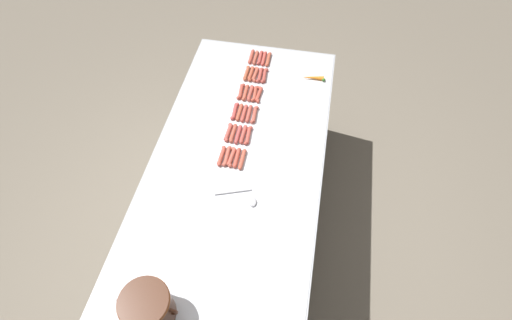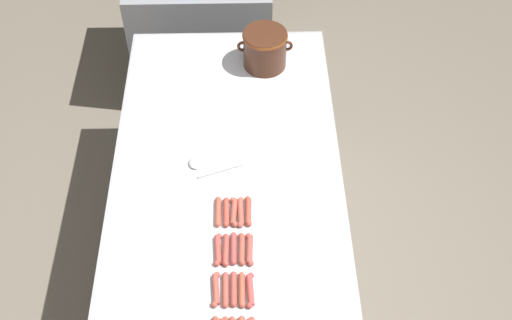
% 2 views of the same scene
% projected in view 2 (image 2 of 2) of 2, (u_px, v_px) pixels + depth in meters
% --- Properties ---
extents(ground_plane, '(20.00, 20.00, 0.00)m').
position_uv_depth(ground_plane, '(232.00, 295.00, 3.53)').
color(ground_plane, '#756B5B').
extents(griddle_counter, '(1.09, 2.42, 0.88)m').
position_uv_depth(griddle_counter, '(230.00, 254.00, 3.19)').
color(griddle_counter, '#ADAFB5').
rests_on(griddle_counter, ground_plane).
extents(back_cabinet, '(0.91, 0.87, 0.91)m').
position_uv_depth(back_cabinet, '(203.00, 20.00, 4.38)').
color(back_cabinet, '#939599').
rests_on(back_cabinet, ground_plane).
extents(hot_dog_3, '(0.04, 0.16, 0.03)m').
position_uv_depth(hot_dog_3, '(216.00, 289.00, 2.55)').
color(hot_dog_3, '#AE4D3F').
rests_on(hot_dog_3, griddle_counter).
extents(hot_dog_4, '(0.03, 0.16, 0.03)m').
position_uv_depth(hot_dog_4, '(218.00, 250.00, 2.68)').
color(hot_dog_4, '#B94A3E').
rests_on(hot_dog_4, griddle_counter).
extents(hot_dog_5, '(0.03, 0.16, 0.03)m').
position_uv_depth(hot_dog_5, '(218.00, 212.00, 2.80)').
color(hot_dog_5, '#B9503B').
rests_on(hot_dog_5, griddle_counter).
extents(hot_dog_9, '(0.03, 0.16, 0.03)m').
position_uv_depth(hot_dog_9, '(225.00, 290.00, 2.55)').
color(hot_dog_9, '#AD4B3F').
rests_on(hot_dog_9, griddle_counter).
extents(hot_dog_10, '(0.03, 0.16, 0.03)m').
position_uv_depth(hot_dog_10, '(226.00, 250.00, 2.67)').
color(hot_dog_10, '#AC493E').
rests_on(hot_dog_10, griddle_counter).
extents(hot_dog_11, '(0.03, 0.16, 0.03)m').
position_uv_depth(hot_dog_11, '(226.00, 212.00, 2.80)').
color(hot_dog_11, '#B24738').
rests_on(hot_dog_11, griddle_counter).
extents(hot_dog_15, '(0.03, 0.16, 0.03)m').
position_uv_depth(hot_dog_15, '(234.00, 289.00, 2.56)').
color(hot_dog_15, '#B0473D').
rests_on(hot_dog_15, griddle_counter).
extents(hot_dog_16, '(0.03, 0.16, 0.03)m').
position_uv_depth(hot_dog_16, '(234.00, 248.00, 2.68)').
color(hot_dog_16, '#AE4542').
rests_on(hot_dog_16, griddle_counter).
extents(hot_dog_17, '(0.04, 0.16, 0.03)m').
position_uv_depth(hot_dog_17, '(234.00, 212.00, 2.80)').
color(hot_dog_17, '#B04F40').
rests_on(hot_dog_17, griddle_counter).
extents(hot_dog_21, '(0.03, 0.16, 0.03)m').
position_uv_depth(hot_dog_21, '(242.00, 290.00, 2.55)').
color(hot_dog_21, '#B0503A').
rests_on(hot_dog_21, griddle_counter).
extents(hot_dog_22, '(0.03, 0.16, 0.03)m').
position_uv_depth(hot_dog_22, '(242.00, 249.00, 2.68)').
color(hot_dog_22, '#AC4D3B').
rests_on(hot_dog_22, griddle_counter).
extents(hot_dog_23, '(0.03, 0.16, 0.03)m').
position_uv_depth(hot_dog_23, '(241.00, 212.00, 2.80)').
color(hot_dog_23, '#B15142').
rests_on(hot_dog_23, griddle_counter).
extents(hot_dog_27, '(0.03, 0.16, 0.03)m').
position_uv_depth(hot_dog_27, '(250.00, 290.00, 2.55)').
color(hot_dog_27, '#B74541').
rests_on(hot_dog_27, griddle_counter).
extents(hot_dog_28, '(0.03, 0.16, 0.03)m').
position_uv_depth(hot_dog_28, '(250.00, 249.00, 2.68)').
color(hot_dog_28, '#B24B41').
rests_on(hot_dog_28, griddle_counter).
extents(hot_dog_29, '(0.03, 0.16, 0.03)m').
position_uv_depth(hot_dog_29, '(248.00, 211.00, 2.80)').
color(hot_dog_29, '#AE4738').
rests_on(hot_dog_29, griddle_counter).
extents(bean_pot, '(0.30, 0.24, 0.21)m').
position_uv_depth(bean_pot, '(265.00, 48.00, 3.36)').
color(bean_pot, '#472616').
rests_on(bean_pot, griddle_counter).
extents(serving_spoon, '(0.27, 0.13, 0.02)m').
position_uv_depth(serving_spoon, '(203.00, 166.00, 2.98)').
color(serving_spoon, '#B7B7BC').
rests_on(serving_spoon, griddle_counter).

